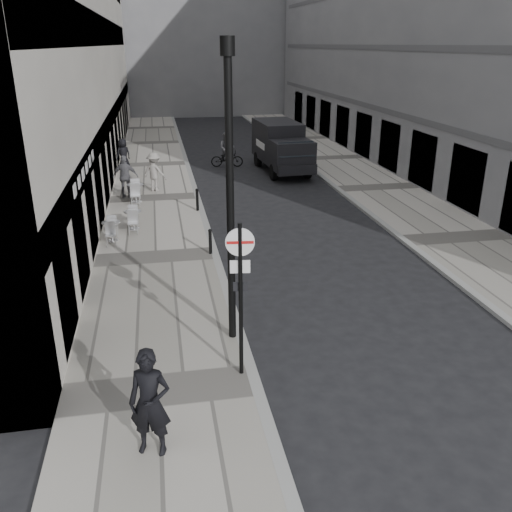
{
  "coord_description": "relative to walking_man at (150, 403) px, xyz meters",
  "views": [
    {
      "loc": [
        -1.73,
        -6.94,
        6.81
      ],
      "look_at": [
        0.74,
        6.59,
        1.4
      ],
      "focal_mm": 38.0,
      "sensor_mm": 36.0,
      "label": 1
    }
  ],
  "objects": [
    {
      "name": "pedestrian_c",
      "position": [
        -1.47,
        23.42,
        -0.12
      ],
      "size": [
        1.02,
        0.93,
        1.76
      ],
      "primitive_type": "imported",
      "rotation": [
        0.0,
        0.0,
        3.71
      ],
      "color": "black",
      "rests_on": "sidewalk"
    },
    {
      "name": "sign_post",
      "position": [
        1.9,
        2.11,
        1.19
      ],
      "size": [
        0.59,
        0.13,
        3.42
      ],
      "rotation": [
        0.0,
        0.0,
        -0.12
      ],
      "color": "black",
      "rests_on": "sidewalk"
    },
    {
      "name": "cafe_table_far",
      "position": [
        -0.67,
        16.42,
        -0.51
      ],
      "size": [
        0.75,
        1.7,
        0.97
      ],
      "color": "silver",
      "rests_on": "sidewalk"
    },
    {
      "name": "panel_van",
      "position": [
        7.28,
        21.99,
        0.4
      ],
      "size": [
        2.43,
        5.86,
        2.71
      ],
      "rotation": [
        0.0,
        0.0,
        0.05
      ],
      "color": "black",
      "rests_on": "ground"
    },
    {
      "name": "building_far",
      "position": [
        3.63,
        55.11,
        9.88
      ],
      "size": [
        24.0,
        16.0,
        22.0
      ],
      "primitive_type": "cube",
      "color": "slate",
      "rests_on": "ground"
    },
    {
      "name": "far_sidewalk",
      "position": [
        11.13,
        17.11,
        -1.06
      ],
      "size": [
        4.0,
        60.0,
        0.12
      ],
      "primitive_type": "cube",
      "color": "#ADA69C",
      "rests_on": "ground"
    },
    {
      "name": "bollard_near",
      "position": [
        1.98,
        9.41,
        -0.59
      ],
      "size": [
        0.11,
        0.11,
        0.82
      ],
      "primitive_type": "cylinder",
      "color": "black",
      "rests_on": "sidewalk"
    },
    {
      "name": "sidewalk",
      "position": [
        0.13,
        17.11,
        -1.06
      ],
      "size": [
        4.0,
        60.0,
        0.12
      ],
      "primitive_type": "cube",
      "color": "#ADA69C",
      "rests_on": "ground"
    },
    {
      "name": "walking_man",
      "position": [
        0.0,
        0.0,
        0.0
      ],
      "size": [
        0.84,
        0.67,
        2.01
      ],
      "primitive_type": "imported",
      "rotation": [
        0.0,
        0.0,
        -0.3
      ],
      "color": "black",
      "rests_on": "sidewalk"
    },
    {
      "name": "cyclist",
      "position": [
        4.44,
        23.74,
        -0.33
      ],
      "size": [
        1.94,
        0.89,
        2.02
      ],
      "rotation": [
        0.0,
        0.0,
        -0.13
      ],
      "color": "black",
      "rests_on": "ground"
    },
    {
      "name": "pedestrian_a",
      "position": [
        -1.1,
        17.35,
        -0.02
      ],
      "size": [
        1.2,
        0.61,
        1.97
      ],
      "primitive_type": "imported",
      "rotation": [
        0.0,
        0.0,
        3.02
      ],
      "color": "#5E5D63",
      "rests_on": "sidewalk"
    },
    {
      "name": "lamppost",
      "position": [
        1.93,
        3.72,
        2.8
      ],
      "size": [
        0.31,
        0.31,
        6.84
      ],
      "color": "black",
      "rests_on": "sidewalk"
    },
    {
      "name": "bollard_far",
      "position": [
        1.96,
        14.63,
        -0.55
      ],
      "size": [
        0.12,
        0.12,
        0.9
      ],
      "primitive_type": "cylinder",
      "color": "black",
      "rests_on": "sidewalk"
    },
    {
      "name": "cafe_table_mid",
      "position": [
        -1.4,
        11.33,
        -0.58
      ],
      "size": [
        0.65,
        1.48,
        0.84
      ],
      "color": "silver",
      "rests_on": "sidewalk"
    },
    {
      "name": "ground",
      "position": [
        2.13,
        -0.89,
        -1.12
      ],
      "size": [
        120.0,
        120.0,
        0.0
      ],
      "primitive_type": "plane",
      "color": "black",
      "rests_on": "ground"
    },
    {
      "name": "cafe_table_near",
      "position": [
        -0.67,
        12.54,
        -0.57
      ],
      "size": [
        0.67,
        1.51,
        0.86
      ],
      "color": "silver",
      "rests_on": "sidewalk"
    },
    {
      "name": "pedestrian_b",
      "position": [
        0.22,
        18.3,
        -0.07
      ],
      "size": [
        1.39,
        1.22,
        1.87
      ],
      "primitive_type": "imported",
      "rotation": [
        0.0,
        0.0,
        2.6
      ],
      "color": "gray",
      "rests_on": "sidewalk"
    }
  ]
}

